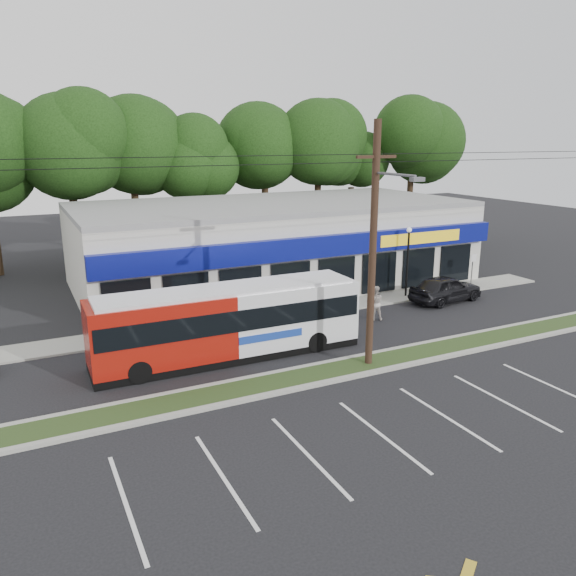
# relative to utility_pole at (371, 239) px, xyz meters

# --- Properties ---
(ground) EXTENTS (120.00, 120.00, 0.00)m
(ground) POSITION_rel_utility_pole_xyz_m (-2.83, -0.93, -5.41)
(ground) COLOR black
(ground) RESTS_ON ground
(grass_strip) EXTENTS (40.00, 1.60, 0.12)m
(grass_strip) POSITION_rel_utility_pole_xyz_m (-2.83, 0.07, -5.35)
(grass_strip) COLOR #243716
(grass_strip) RESTS_ON ground
(curb_south) EXTENTS (40.00, 0.25, 0.14)m
(curb_south) POSITION_rel_utility_pole_xyz_m (-2.83, -0.78, -5.34)
(curb_south) COLOR #9E9E93
(curb_south) RESTS_ON ground
(curb_north) EXTENTS (40.00, 0.25, 0.14)m
(curb_north) POSITION_rel_utility_pole_xyz_m (-2.83, 0.92, -5.34)
(curb_north) COLOR #9E9E93
(curb_north) RESTS_ON ground
(sidewalk) EXTENTS (32.00, 2.20, 0.10)m
(sidewalk) POSITION_rel_utility_pole_xyz_m (2.17, 8.07, -5.36)
(sidewalk) COLOR #9E9E93
(sidewalk) RESTS_ON ground
(strip_mall) EXTENTS (25.00, 12.55, 5.30)m
(strip_mall) POSITION_rel_utility_pole_xyz_m (2.67, 14.99, -2.76)
(strip_mall) COLOR silver
(strip_mall) RESTS_ON ground
(utility_pole) EXTENTS (50.00, 2.77, 10.00)m
(utility_pole) POSITION_rel_utility_pole_xyz_m (0.00, 0.00, 0.00)
(utility_pole) COLOR black
(utility_pole) RESTS_ON ground
(lamp_post) EXTENTS (0.30, 0.30, 4.25)m
(lamp_post) POSITION_rel_utility_pole_xyz_m (8.17, 7.87, -2.74)
(lamp_post) COLOR black
(lamp_post) RESTS_ON ground
(sign_post) EXTENTS (0.45, 0.10, 2.23)m
(sign_post) POSITION_rel_utility_pole_xyz_m (13.17, 7.65, -3.86)
(sign_post) COLOR #59595E
(sign_post) RESTS_ON ground
(tree_line) EXTENTS (46.76, 6.76, 11.83)m
(tree_line) POSITION_rel_utility_pole_xyz_m (1.17, 25.07, 3.00)
(tree_line) COLOR black
(tree_line) RESTS_ON ground
(metrobus) EXTENTS (11.79, 2.66, 3.16)m
(metrobus) POSITION_rel_utility_pole_xyz_m (-4.75, 3.57, -3.74)
(metrobus) COLOR #9A140B
(metrobus) RESTS_ON ground
(car_dark) EXTENTS (4.83, 2.36, 1.59)m
(car_dark) POSITION_rel_utility_pole_xyz_m (9.64, 6.07, -4.62)
(car_dark) COLOR black
(car_dark) RESTS_ON ground
(pedestrian_a) EXTENTS (0.81, 0.69, 1.89)m
(pedestrian_a) POSITION_rel_utility_pole_xyz_m (-0.28, 5.83, -4.47)
(pedestrian_a) COLOR beige
(pedestrian_a) RESTS_ON ground
(pedestrian_b) EXTENTS (1.09, 0.99, 1.84)m
(pedestrian_b) POSITION_rel_utility_pole_xyz_m (3.94, 5.07, -4.49)
(pedestrian_b) COLOR #B7ACA5
(pedestrian_b) RESTS_ON ground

